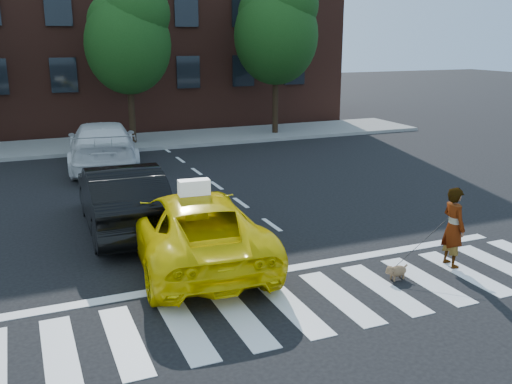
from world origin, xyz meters
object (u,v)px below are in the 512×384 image
tree_right (277,25)px  dog (396,271)px  tree_mid (128,34)px  taxi (193,226)px  woman (453,227)px  black_sedan (122,197)px  white_suv (103,145)px

tree_right → dog: size_ratio=13.75×
tree_mid → tree_right: (7.00, -0.00, 0.41)m
tree_right → tree_mid: bearing=180.0°
tree_right → taxi: tree_right is taller
tree_mid → dog: size_ratio=12.68×
dog → woman: bearing=0.6°
dog → tree_right: bearing=67.8°
tree_mid → taxi: tree_mid is taller
tree_right → taxi: size_ratio=1.40×
tree_right → black_sedan: bearing=-129.9°
white_suv → tree_mid: bearing=-108.4°
woman → white_suv: bearing=27.8°
tree_mid → dog: tree_mid is taller
tree_mid → dog: bearing=-83.4°
woman → black_sedan: bearing=53.7°
tree_right → white_suv: size_ratio=1.30×
woman → dog: size_ratio=3.09×
black_sedan → woman: (5.99, -5.17, 0.02)m
tree_right → taxi: (-8.51, -14.10, -4.50)m
taxi → tree_right: bearing=-116.9°
taxi → woman: bearing=157.8°
white_suv → woman: woman is taller
taxi → white_suv: 10.07m
tree_mid → black_sedan: (-2.53, -11.39, -4.01)m
dog → tree_mid: bearing=91.3°
dog → white_suv: bearing=101.6°
black_sedan → woman: bearing=140.8°
tree_right → dog: 18.19m
tree_mid → dog: (1.93, -16.72, -4.67)m
white_suv → tree_right: bearing=-148.5°
tree_mid → taxi: 14.76m
tree_mid → black_sedan: size_ratio=1.39×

